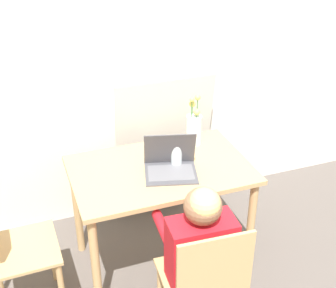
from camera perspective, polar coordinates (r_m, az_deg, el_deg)
The scene contains 8 objects.
wall_back at distance 3.27m, azimuth -3.69°, elevation 11.12°, with size 6.40×0.05×2.50m.
dining_table at distance 2.91m, azimuth -0.91°, elevation -4.69°, with size 1.09×0.69×0.75m.
chair_occupied at distance 2.52m, azimuth 4.42°, elevation -16.78°, with size 0.42×0.42×0.88m.
person_seated at distance 2.46m, azimuth 3.65°, elevation -11.85°, with size 0.37×0.44×1.02m.
laptop at distance 2.79m, azimuth 0.29°, elevation -2.34°, with size 0.36×0.32×0.24m.
flower_vase at distance 3.06m, azimuth 3.19°, elevation 2.06°, with size 0.10×0.10×0.34m.
water_bottle at distance 2.84m, azimuth 1.04°, elevation -1.00°, with size 0.07×0.07×0.19m.
cardboard_panel at distance 3.48m, azimuth -0.56°, elevation -0.27°, with size 0.72×0.17×1.11m.
Camera 1 is at (-0.86, -0.76, 2.28)m, focal length 50.00 mm.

